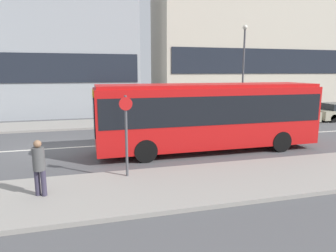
# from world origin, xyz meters

# --- Properties ---
(ground_plane) EXTENTS (120.00, 120.00, 0.00)m
(ground_plane) POSITION_xyz_m (0.00, 0.00, 0.00)
(ground_plane) COLOR #4F4F51
(sidewalk_near) EXTENTS (44.00, 3.50, 0.13)m
(sidewalk_near) POSITION_xyz_m (0.00, -6.25, 0.07)
(sidewalk_near) COLOR gray
(sidewalk_near) RESTS_ON ground_plane
(sidewalk_far) EXTENTS (44.00, 3.50, 0.13)m
(sidewalk_far) POSITION_xyz_m (0.00, 6.25, 0.07)
(sidewalk_far) COLOR gray
(sidewalk_far) RESTS_ON ground_plane
(lane_centerline) EXTENTS (41.80, 0.16, 0.01)m
(lane_centerline) POSITION_xyz_m (0.00, 0.00, 0.00)
(lane_centerline) COLOR silver
(lane_centerline) RESTS_ON ground_plane
(apartment_block_left_tower) EXTENTS (13.14, 4.31, 14.26)m
(apartment_block_left_tower) POSITION_xyz_m (-0.86, 11.62, 7.12)
(apartment_block_left_tower) COLOR #9EA3A8
(apartment_block_left_tower) RESTS_ON ground_plane
(apartment_block_right_tower) EXTENTS (18.96, 6.43, 16.66)m
(apartment_block_right_tower) POSITION_xyz_m (17.40, 12.68, 8.32)
(apartment_block_right_tower) COLOR beige
(apartment_block_right_tower) RESTS_ON ground_plane
(city_bus) EXTENTS (10.29, 2.54, 3.11)m
(city_bus) POSITION_xyz_m (6.78, -2.19, 1.79)
(city_bus) COLOR red
(city_bus) RESTS_ON ground_plane
(parked_car_0) EXTENTS (4.33, 1.83, 1.28)m
(parked_car_0) POSITION_xyz_m (15.16, 3.27, 0.61)
(parked_car_0) COLOR #A39E84
(parked_car_0) RESTS_ON ground_plane
(pedestrian_near_stop) EXTENTS (0.34, 0.34, 1.64)m
(pedestrian_near_stop) POSITION_xyz_m (0.00, -6.12, 1.06)
(pedestrian_near_stop) COLOR #383347
(pedestrian_near_stop) RESTS_ON sidewalk_near
(bus_stop_sign) EXTENTS (0.44, 0.12, 2.77)m
(bus_stop_sign) POSITION_xyz_m (2.63, -5.12, 1.74)
(bus_stop_sign) COLOR #4C4C51
(bus_stop_sign) RESTS_ON sidewalk_near
(street_lamp) EXTENTS (0.36, 0.36, 6.91)m
(street_lamp) POSITION_xyz_m (12.87, 5.69, 4.34)
(street_lamp) COLOR #4C4C51
(street_lamp) RESTS_ON sidewalk_far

